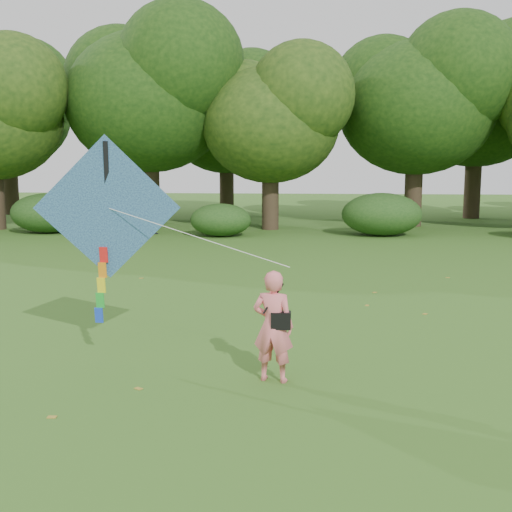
{
  "coord_description": "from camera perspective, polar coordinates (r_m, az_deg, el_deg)",
  "views": [
    {
      "loc": [
        -0.35,
        -10.41,
        3.43
      ],
      "look_at": [
        -1.3,
        2.0,
        1.5
      ],
      "focal_mm": 45.0,
      "sensor_mm": 36.0,
      "label": 1
    }
  ],
  "objects": [
    {
      "name": "tree_line",
      "position": [
        33.42,
        8.03,
        12.47
      ],
      "size": [
        54.7,
        15.3,
        9.48
      ],
      "color": "#3A2D1E",
      "rests_on": "ground"
    },
    {
      "name": "flying_kite",
      "position": [
        10.85,
        -13.06,
        3.96
      ],
      "size": [
        4.21,
        1.08,
        3.14
      ],
      "color": "#2950B4",
      "rests_on": "ground"
    },
    {
      "name": "ground",
      "position": [
        10.97,
        6.08,
        -9.47
      ],
      "size": [
        100.0,
        100.0,
        0.0
      ],
      "primitive_type": "plane",
      "color": "#265114",
      "rests_on": "ground"
    },
    {
      "name": "fallen_leaves",
      "position": [
        14.03,
        7.27,
        -5.38
      ],
      "size": [
        11.27,
        11.45,
        0.01
      ],
      "color": "olive",
      "rests_on": "ground"
    },
    {
      "name": "crossbody_bag",
      "position": [
        9.8,
        2.22,
        -5.66
      ],
      "size": [
        0.43,
        0.2,
        0.7
      ],
      "color": "black",
      "rests_on": "ground"
    },
    {
      "name": "bystander_left",
      "position": [
        28.89,
        -9.19,
        3.6
      ],
      "size": [
        1.04,
        0.96,
        1.72
      ],
      "primitive_type": "imported",
      "rotation": [
        0.0,
        0.0,
        0.49
      ],
      "color": "#21202B",
      "rests_on": "ground"
    },
    {
      "name": "man_kite_flyer",
      "position": [
        9.86,
        1.54,
        -6.25
      ],
      "size": [
        0.71,
        0.54,
        1.74
      ],
      "primitive_type": "imported",
      "rotation": [
        0.0,
        0.0,
        2.93
      ],
      "color": "#ED6F76",
      "rests_on": "ground"
    },
    {
      "name": "shrub_band",
      "position": [
        28.13,
        3.62,
        3.56
      ],
      "size": [
        39.15,
        3.22,
        1.88
      ],
      "color": "#264919",
      "rests_on": "ground"
    }
  ]
}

